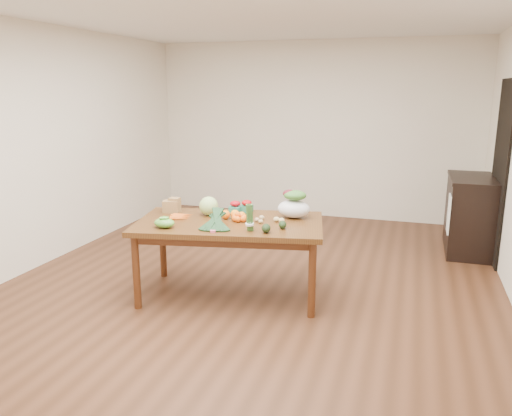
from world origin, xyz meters
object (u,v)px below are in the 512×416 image
(kale_bunch, at_px, (215,221))
(mandarin_cluster, at_px, (238,216))
(salad_bag, at_px, (294,205))
(cabinet, at_px, (469,214))
(cabbage, at_px, (209,206))
(asparagus_bundle, at_px, (250,217))
(paper_bag, at_px, (171,205))
(dining_table, at_px, (230,258))

(kale_bunch, bearing_deg, mandarin_cluster, 62.61)
(salad_bag, bearing_deg, mandarin_cluster, -149.30)
(cabinet, distance_m, cabbage, 3.33)
(mandarin_cluster, relative_size, kale_bunch, 0.45)
(cabinet, bearing_deg, cabbage, -142.43)
(cabinet, bearing_deg, asparagus_bundle, -130.14)
(paper_bag, height_order, kale_bunch, kale_bunch)
(dining_table, height_order, salad_bag, salad_bag)
(asparagus_bundle, bearing_deg, mandarin_cluster, 115.87)
(cabbage, xyz_separation_m, asparagus_bundle, (0.57, -0.41, 0.03))
(dining_table, relative_size, asparagus_bundle, 7.05)
(cabinet, xyz_separation_m, kale_bunch, (-2.37, -2.47, 0.36))
(dining_table, xyz_separation_m, paper_bag, (-0.70, 0.15, 0.45))
(paper_bag, xyz_separation_m, asparagus_bundle, (0.99, -0.41, 0.05))
(cabbage, relative_size, kale_bunch, 0.47)
(mandarin_cluster, height_order, asparagus_bundle, asparagus_bundle)
(asparagus_bundle, bearing_deg, kale_bunch, 176.19)
(cabinet, bearing_deg, paper_bag, -146.37)
(paper_bag, distance_m, mandarin_cluster, 0.78)
(dining_table, distance_m, cabinet, 3.20)
(paper_bag, bearing_deg, cabinet, 33.63)
(kale_bunch, height_order, salad_bag, salad_bag)
(dining_table, relative_size, salad_bag, 5.51)
(dining_table, distance_m, asparagus_bundle, 0.63)
(cabbage, relative_size, asparagus_bundle, 0.76)
(kale_bunch, height_order, asparagus_bundle, asparagus_bundle)
(paper_bag, relative_size, asparagus_bundle, 0.84)
(cabinet, height_order, salad_bag, salad_bag)
(cabinet, xyz_separation_m, mandarin_cluster, (-2.27, -2.14, 0.33))
(cabinet, height_order, mandarin_cluster, cabinet)
(mandarin_cluster, bearing_deg, cabinet, 43.30)
(paper_bag, bearing_deg, asparagus_bundle, -22.53)
(dining_table, bearing_deg, salad_bag, 19.18)
(cabbage, relative_size, mandarin_cluster, 1.05)
(asparagus_bundle, distance_m, salad_bag, 0.64)
(mandarin_cluster, bearing_deg, cabbage, 160.78)
(paper_bag, bearing_deg, salad_bag, 7.66)
(kale_bunch, xyz_separation_m, asparagus_bundle, (0.32, 0.04, 0.05))
(cabbage, distance_m, salad_bag, 0.85)
(salad_bag, bearing_deg, asparagus_bundle, -114.41)
(dining_table, relative_size, paper_bag, 8.38)
(mandarin_cluster, xyz_separation_m, kale_bunch, (-0.10, -0.33, 0.03))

